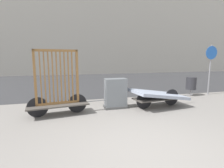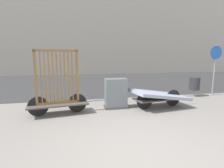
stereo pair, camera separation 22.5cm
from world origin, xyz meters
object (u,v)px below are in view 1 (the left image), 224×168
bike_cart_with_bedframe (58,93)px  sign_post (211,62)px  bike_cart_with_mattress (159,95)px  utility_cabinet (116,95)px  trash_bin (191,83)px

bike_cart_with_bedframe → sign_post: size_ratio=1.09×
bike_cart_with_bedframe → bike_cart_with_mattress: size_ratio=0.96×
sign_post → bike_cart_with_mattress: bearing=-158.5°
utility_cabinet → sign_post: size_ratio=0.44×
bike_cart_with_bedframe → trash_bin: bearing=4.7°
trash_bin → sign_post: (0.97, -0.01, 0.97)m
utility_cabinet → trash_bin: utility_cabinet is taller
bike_cart_with_bedframe → bike_cart_with_mattress: bike_cart_with_bedframe is taller
trash_bin → bike_cart_with_bedframe: bearing=-167.0°
bike_cart_with_mattress → sign_post: 3.78m
bike_cart_with_bedframe → bike_cart_with_mattress: 3.40m
utility_cabinet → bike_cart_with_mattress: bearing=-10.9°
bike_cart_with_bedframe → trash_bin: size_ratio=2.95×
bike_cart_with_mattress → utility_cabinet: bearing=161.4°
bike_cart_with_bedframe → trash_bin: (5.79, 1.33, -0.11)m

